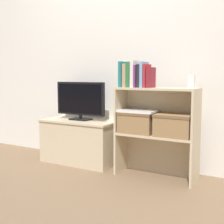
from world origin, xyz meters
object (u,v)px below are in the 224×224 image
at_px(book_teal, 123,74).
at_px(book_crimson, 147,76).
at_px(storage_basket_left, 138,121).
at_px(storage_basket_right, 174,124).
at_px(book_tan, 127,76).
at_px(book_skyblue, 144,75).
at_px(book_ivory, 134,74).
at_px(book_forest, 130,75).
at_px(baby_monitor, 192,82).
at_px(tv_stand, 81,141).
at_px(book_plum, 138,76).
at_px(book_maroon, 151,78).
at_px(book_charcoal, 141,76).
at_px(laptop, 138,111).
at_px(tv, 80,100).

distance_m(book_teal, book_crimson, 0.24).
height_order(book_crimson, storage_basket_left, book_crimson).
distance_m(book_teal, storage_basket_right, 0.67).
bearing_deg(book_tan, book_skyblue, 0.00).
xyz_separation_m(book_ivory, book_crimson, (0.13, -0.00, -0.02)).
xyz_separation_m(book_forest, baby_monitor, (0.56, 0.03, -0.06)).
xyz_separation_m(book_crimson, baby_monitor, (0.40, 0.03, -0.05)).
distance_m(tv_stand, storage_basket_left, 0.78).
height_order(book_plum, baby_monitor, book_plum).
distance_m(book_teal, book_tan, 0.04).
bearing_deg(book_maroon, book_ivory, 180.00).
bearing_deg(book_charcoal, book_ivory, 180.00).
relative_size(book_tan, baby_monitor, 1.50).
relative_size(book_teal, laptop, 0.67).
xyz_separation_m(book_crimson, laptop, (-0.09, 0.01, -0.32)).
bearing_deg(book_teal, laptop, 5.38).
bearing_deg(book_tan, book_teal, 180.00).
distance_m(book_maroon, laptop, 0.34).
bearing_deg(tv, book_skyblue, -7.17).
bearing_deg(book_plum, laptop, 87.68).
bearing_deg(baby_monitor, book_plum, -176.56).
relative_size(tv, laptop, 1.69).
height_order(book_tan, book_forest, book_forest).
height_order(book_teal, book_skyblue, book_teal).
height_order(book_forest, book_skyblue, book_forest).
bearing_deg(book_crimson, book_teal, 180.00).
xyz_separation_m(book_teal, storage_basket_left, (0.15, 0.01, -0.44)).
xyz_separation_m(tv_stand, book_skyblue, (0.78, -0.10, 0.71)).
bearing_deg(book_forest, book_maroon, 0.00).
xyz_separation_m(book_ivory, storage_basket_right, (0.39, 0.01, -0.44)).
bearing_deg(tv, book_ivory, -8.17).
bearing_deg(baby_monitor, book_charcoal, -176.33).
height_order(baby_monitor, storage_basket_left, baby_monitor).
bearing_deg(book_maroon, book_forest, 180.00).
xyz_separation_m(book_forest, book_maroon, (0.20, 0.00, -0.03)).
relative_size(tv_stand, book_ivory, 3.41).
distance_m(book_maroon, storage_basket_left, 0.43).
height_order(book_charcoal, baby_monitor, book_charcoal).
distance_m(tv_stand, book_plum, 1.01).
height_order(book_ivory, laptop, book_ivory).
xyz_separation_m(book_ivory, storage_basket_left, (0.04, 0.01, -0.44)).
height_order(book_plum, book_charcoal, book_charcoal).
distance_m(book_ivory, book_maroon, 0.17).
height_order(book_teal, book_ivory, book_ivory).
distance_m(book_tan, book_skyblue, 0.18).
bearing_deg(book_charcoal, book_teal, 180.00).
bearing_deg(storage_basket_left, book_ivory, -157.81).
distance_m(tv, storage_basket_left, 0.74).
bearing_deg(book_skyblue, book_maroon, 0.00).
bearing_deg(book_plum, tv, 172.21).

